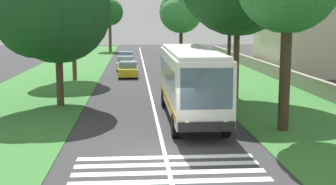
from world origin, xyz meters
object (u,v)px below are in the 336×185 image
at_px(trailing_car_0, 128,70).
at_px(trailing_car_1, 125,63).
at_px(coach_bus, 190,79).
at_px(roadside_building, 307,33).
at_px(roadside_tree_left_0, 109,13).
at_px(trailing_car_2, 126,58).
at_px(roadside_tree_right_1, 180,13).
at_px(utility_pole, 229,41).
at_px(roadside_tree_left_1, 53,13).

distance_m(trailing_car_0, trailing_car_1, 6.26).
bearing_deg(coach_bus, roadside_building, -34.17).
xyz_separation_m(trailing_car_1, roadside_tree_left_0, (29.17, 3.08, 5.69)).
relative_size(trailing_car_2, roadside_building, 0.32).
bearing_deg(trailing_car_0, trailing_car_2, 1.69).
bearing_deg(trailing_car_1, roadside_building, -100.65).
xyz_separation_m(trailing_car_0, trailing_car_1, (6.24, 0.38, 0.00)).
bearing_deg(trailing_car_2, coach_bus, -173.10).
distance_m(trailing_car_0, roadside_tree_right_1, 28.86).
height_order(roadside_tree_left_0, utility_pole, roadside_tree_left_0).
relative_size(trailing_car_1, utility_pole, 0.60).
height_order(trailing_car_2, roadside_tree_left_0, roadside_tree_left_0).
relative_size(utility_pole, roadside_building, 0.53).
xyz_separation_m(trailing_car_0, roadside_building, (2.78, -18.05, 3.31)).
xyz_separation_m(trailing_car_0, roadside_tree_left_0, (35.42, 3.45, 5.69)).
bearing_deg(roadside_tree_left_1, trailing_car_1, -10.61).
bearing_deg(coach_bus, trailing_car_1, 8.83).
distance_m(trailing_car_1, roadside_building, 19.04).
bearing_deg(coach_bus, utility_pole, -26.49).
xyz_separation_m(trailing_car_2, roadside_tree_right_1, (13.79, -7.97, 5.61)).
distance_m(coach_bus, roadside_tree_left_0, 54.69).
height_order(coach_bus, utility_pole, utility_pole).
distance_m(coach_bus, trailing_car_1, 25.25).
distance_m(coach_bus, roadside_tree_right_1, 46.31).
xyz_separation_m(roadside_tree_left_1, utility_pole, (2.92, -11.32, -1.89)).
xyz_separation_m(trailing_car_2, roadside_tree_left_0, (21.93, 3.05, 5.69)).
relative_size(roadside_tree_right_1, roadside_building, 0.72).
distance_m(roadside_tree_left_0, roadside_tree_right_1, 13.70).
relative_size(coach_bus, trailing_car_1, 2.60).
bearing_deg(roadside_building, roadside_tree_right_1, 23.17).
height_order(trailing_car_2, roadside_tree_left_1, roadside_tree_left_1).
bearing_deg(trailing_car_2, trailing_car_0, -178.31).
relative_size(coach_bus, roadside_tree_left_0, 1.28).
height_order(coach_bus, roadside_building, roadside_building).
relative_size(trailing_car_1, trailing_car_2, 1.00).
height_order(trailing_car_0, utility_pole, utility_pole).
bearing_deg(trailing_car_0, roadside_tree_left_0, 5.56).
relative_size(roadside_tree_left_0, roadside_building, 0.64).
distance_m(roadside_tree_left_1, roadside_tree_right_1, 43.33).
bearing_deg(utility_pole, roadside_tree_left_0, 12.65).
relative_size(roadside_tree_right_1, utility_pole, 1.35).
bearing_deg(roadside_building, roadside_tree_left_0, 33.38).
height_order(roadside_tree_left_1, roadside_building, roadside_tree_left_1).
height_order(roadside_tree_left_0, roadside_tree_left_1, roadside_tree_left_1).
bearing_deg(roadside_tree_right_1, roadside_tree_left_1, 164.18).
xyz_separation_m(trailing_car_1, roadside_tree_left_1, (-20.64, 3.87, 5.02)).
height_order(coach_bus, roadside_tree_right_1, roadside_tree_right_1).
relative_size(trailing_car_0, roadside_tree_left_1, 0.47).
relative_size(trailing_car_2, roadside_tree_right_1, 0.44).
bearing_deg(utility_pole, roadside_tree_right_1, -0.73).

